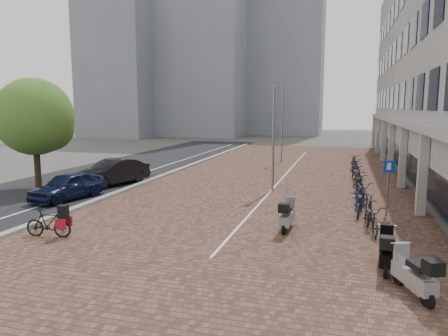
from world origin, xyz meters
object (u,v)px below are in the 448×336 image
Objects in this scene: car_navy at (68,186)px; hero_bike at (48,223)px; scooter_front at (287,215)px; scooter_back at (414,273)px; parking_sign at (388,179)px; scooter_mid at (386,250)px; car_dark at (113,172)px.

car_navy is 5.98m from hero_bike.
scooter_front is 5.65m from scooter_back.
parking_sign is at bearing -70.01° from hero_bike.
scooter_back is (11.05, -1.42, 0.07)m from hero_bike.
scooter_back reaches higher than scooter_mid.
car_navy is 10.83m from scooter_front.
hero_bike is 1.00× the size of scooter_mid.
hero_bike is at bearing -48.43° from car_navy.
car_dark is at bearing 99.70° from car_navy.
car_navy is at bearing 21.66° from hero_bike.
parking_sign is at bearing 7.33° from car_dark.
car_navy is at bearing 162.68° from parking_sign.
scooter_front is 0.73× the size of parking_sign.
scooter_mid is (3.02, -2.93, 0.00)m from scooter_front.
car_navy is 1.70× the size of parking_sign.
car_dark reaches higher than scooter_front.
scooter_mid is at bearing -41.77° from scooter_front.
car_navy reaches higher than scooter_back.
scooter_front is at bearing -10.99° from car_dark.
parking_sign is (0.09, 7.61, 0.92)m from scooter_back.
parking_sign is (0.55, 6.11, 0.92)m from scooter_mid.
car_dark is 9.48m from hero_bike.
scooter_mid is (10.59, 0.08, 0.07)m from hero_bike.
car_dark is 1.96× the size of parking_sign.
scooter_back is at bearing -112.22° from parking_sign.
scooter_front is 4.87m from parking_sign.
car_navy is 2.32× the size of scooter_back.
car_navy reaches higher than scooter_mid.
scooter_front is at bearing 140.10° from scooter_mid.
parking_sign reaches higher than scooter_back.
hero_bike is (2.98, -9.00, -0.23)m from car_dark.
car_dark is at bearing 152.78° from scooter_front.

